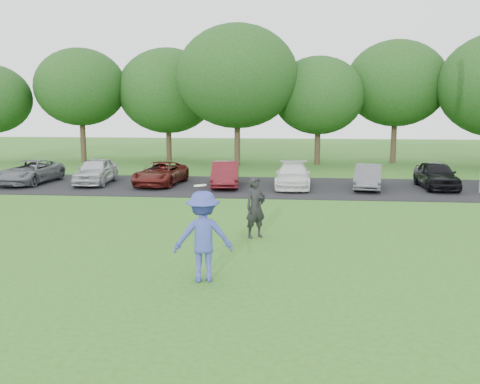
{
  "coord_description": "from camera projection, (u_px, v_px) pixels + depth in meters",
  "views": [
    {
      "loc": [
        1.51,
        -11.46,
        3.74
      ],
      "look_at": [
        0.0,
        3.5,
        1.3
      ],
      "focal_mm": 40.0,
      "sensor_mm": 36.0,
      "label": 1
    }
  ],
  "objects": [
    {
      "name": "parked_cars",
      "position": [
        246.0,
        174.0,
        24.69
      ],
      "size": [
        31.22,
        4.83,
        1.23
      ],
      "color": "#ACAEB3",
      "rests_on": "parking_lot"
    },
    {
      "name": "camera_bystander",
      "position": [
        256.0,
        207.0,
        15.18
      ],
      "size": [
        0.76,
        0.71,
        1.75
      ],
      "color": "black",
      "rests_on": "ground"
    },
    {
      "name": "parking_lot",
      "position": [
        261.0,
        187.0,
        24.77
      ],
      "size": [
        32.0,
        6.5,
        0.03
      ],
      "primitive_type": "cube",
      "color": "black",
      "rests_on": "ground"
    },
    {
      "name": "frisbee_player",
      "position": [
        203.0,
        236.0,
        11.4
      ],
      "size": [
        1.4,
        0.98,
        2.11
      ],
      "color": "#3A46A6",
      "rests_on": "ground"
    },
    {
      "name": "tree_row",
      "position": [
        295.0,
        86.0,
        33.42
      ],
      "size": [
        42.39,
        9.85,
        8.64
      ],
      "color": "#38281C",
      "rests_on": "ground"
    },
    {
      "name": "ground",
      "position": [
        224.0,
        274.0,
        12.01
      ],
      "size": [
        100.0,
        100.0,
        0.0
      ],
      "primitive_type": "plane",
      "color": "#2E661D",
      "rests_on": "ground"
    }
  ]
}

